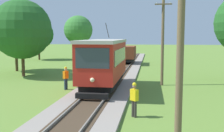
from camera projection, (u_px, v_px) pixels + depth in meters
red_tram at (104, 61)px, 19.97m from camera, size 2.60×8.54×4.79m
freight_car at (127, 54)px, 38.69m from camera, size 2.40×5.20×2.31m
utility_pole_near_tram at (181, 39)px, 8.59m from camera, size 1.40×0.24×7.80m
utility_pole_mid at (163, 38)px, 22.02m from camera, size 1.40×0.63×7.61m
track_worker at (134, 98)px, 13.39m from camera, size 0.44×0.43×1.78m
second_worker at (66, 77)px, 20.32m from camera, size 0.39×0.45×1.78m
tree_left_near at (15, 33)px, 30.77m from camera, size 4.89×4.89×6.95m
tree_right_near at (39, 34)px, 45.64m from camera, size 5.07×5.07×6.96m
tree_left_far at (22, 29)px, 26.62m from camera, size 5.96×5.96×7.75m
tree_right_far at (78, 30)px, 46.07m from camera, size 4.96×4.96×7.65m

